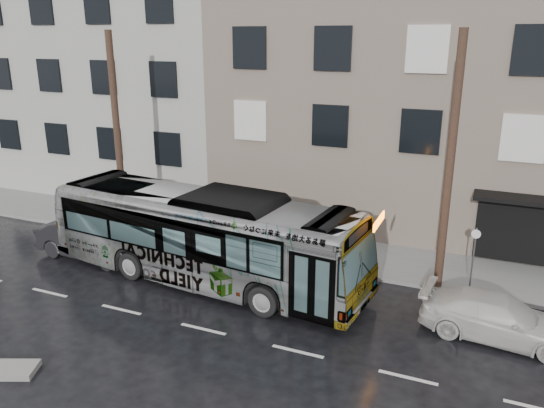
# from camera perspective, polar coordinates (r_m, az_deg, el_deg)

# --- Properties ---
(ground) EXTENTS (120.00, 120.00, 0.00)m
(ground) POSITION_cam_1_polar(r_m,az_deg,el_deg) (19.32, -3.62, -9.79)
(ground) COLOR black
(ground) RESTS_ON ground
(sidewalk) EXTENTS (90.00, 3.60, 0.15)m
(sidewalk) POSITION_cam_1_polar(r_m,az_deg,el_deg) (23.37, 1.76, -4.55)
(sidewalk) COLOR gray
(sidewalk) RESTS_ON ground
(building_taupe) EXTENTS (20.00, 12.00, 11.00)m
(building_taupe) POSITION_cam_1_polar(r_m,az_deg,el_deg) (28.33, 17.46, 9.94)
(building_taupe) COLOR #7B6A5E
(building_taupe) RESTS_ON ground
(building_grey) EXTENTS (26.00, 15.00, 16.00)m
(building_grey) POSITION_cam_1_polar(r_m,az_deg,el_deg) (39.20, -18.83, 15.40)
(building_grey) COLOR #A3A29A
(building_grey) RESTS_ON ground
(utility_pole_front) EXTENTS (0.30, 0.30, 9.00)m
(utility_pole_front) POSITION_cam_1_polar(r_m,az_deg,el_deg) (19.10, 18.57, 3.89)
(utility_pole_front) COLOR #472F23
(utility_pole_front) RESTS_ON sidewalk
(utility_pole_rear) EXTENTS (0.30, 0.30, 9.00)m
(utility_pole_rear) POSITION_cam_1_polar(r_m,az_deg,el_deg) (24.45, -16.29, 6.93)
(utility_pole_rear) COLOR #472F23
(utility_pole_rear) RESTS_ON sidewalk
(sign_post) EXTENTS (0.06, 0.06, 2.40)m
(sign_post) POSITION_cam_1_polar(r_m,az_deg,el_deg) (20.05, 20.79, -5.67)
(sign_post) COLOR slate
(sign_post) RESTS_ON sidewalk
(bus) EXTENTS (12.93, 4.27, 3.54)m
(bus) POSITION_cam_1_polar(r_m,az_deg,el_deg) (19.93, -7.41, -3.45)
(bus) COLOR #B2B2B2
(bus) RESTS_ON ground
(white_sedan) EXTENTS (4.75, 2.22, 1.34)m
(white_sedan) POSITION_cam_1_polar(r_m,az_deg,el_deg) (17.92, 23.16, -11.20)
(white_sedan) COLOR beige
(white_sedan) RESTS_ON ground
(dark_sedan) EXTENTS (5.07, 1.98, 1.64)m
(dark_sedan) POSITION_cam_1_polar(r_m,az_deg,el_deg) (23.31, -18.75, -3.61)
(dark_sedan) COLOR black
(dark_sedan) RESTS_ON ground
(slush_pile) EXTENTS (1.97, 1.44, 0.18)m
(slush_pile) POSITION_cam_1_polar(r_m,az_deg,el_deg) (17.02, -26.94, -15.61)
(slush_pile) COLOR #9E9C95
(slush_pile) RESTS_ON ground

